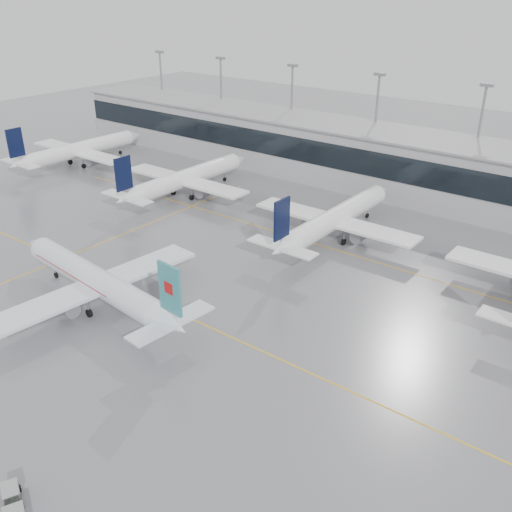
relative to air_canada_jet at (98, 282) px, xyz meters
The scene contains 13 objects.
ground 14.79m from the air_canada_jet, 20.96° to the left, with size 320.00×320.00×0.00m, color slate.
taxi_line_main 14.79m from the air_canada_jet, 20.96° to the left, with size 120.00×0.25×0.01m, color gold.
taxi_line_north 37.76m from the air_canada_jet, 69.16° to the left, with size 120.00×0.25×0.01m, color gold.
taxi_line_cross 26.37m from the air_canada_jet, 129.58° to the left, with size 0.25×60.00×0.01m, color gold.
terminal 68.48m from the air_canada_jet, 78.74° to the left, with size 180.00×15.00×12.00m, color #A3A3A7.
terminal_glass 61.17m from the air_canada_jet, 77.35° to the left, with size 180.00×0.20×5.00m, color black.
terminal_roof 68.96m from the air_canada_jet, 78.74° to the left, with size 182.00×16.00×0.40m, color gray.
light_masts 74.95m from the air_canada_jet, 79.64° to the left, with size 156.40×1.00×22.60m.
air_canada_jet is the anchor object (origin of this frame).
parked_jet_a 68.65m from the air_canada_jet, 145.58° to the left, with size 29.64×36.96×11.72m.
parked_jet_b 44.43m from the air_canada_jet, 119.14° to the left, with size 29.64×36.96×11.72m.
parked_jet_c 41.05m from the air_canada_jet, 70.99° to the left, with size 29.64×36.96×11.72m.
baggage_tug 32.47m from the air_canada_jet, 51.38° to the right, with size 3.75×2.47×1.82m.
Camera 1 is at (44.31, -44.83, 40.03)m, focal length 40.00 mm.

